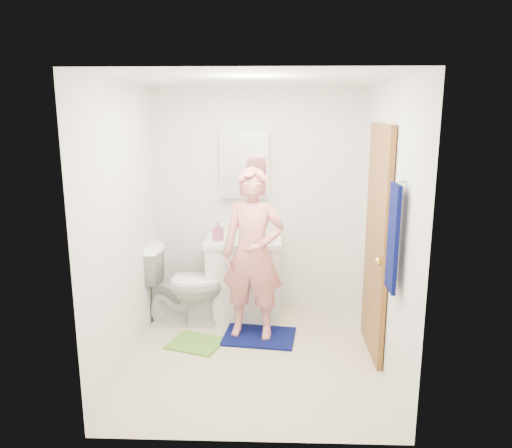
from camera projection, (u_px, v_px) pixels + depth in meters
The scene contains 22 objects.
floor at pixel (255, 356), 4.50m from camera, with size 2.20×2.40×0.02m, color beige.
ceiling at pixel (255, 78), 3.96m from camera, with size 2.20×2.40×0.02m, color white.
wall_back at pixel (259, 200), 5.41m from camera, with size 2.20×0.02×2.40m, color silver.
wall_front at pixel (247, 271), 3.05m from camera, with size 2.20×0.02×2.40m, color silver.
wall_left at pixel (125, 225), 4.27m from camera, with size 0.02×2.40×2.40m, color silver.
wall_right at pixel (386, 227), 4.19m from camera, with size 0.02×2.40×2.40m, color silver.
vanity_cabinet at pixel (244, 279), 5.30m from camera, with size 0.75×0.55×0.80m, color white.
countertop at pixel (244, 241), 5.21m from camera, with size 0.79×0.59×0.05m, color white.
sink_basin at pixel (244, 239), 5.20m from camera, with size 0.40×0.40×0.03m, color white.
faucet at pixel (245, 229), 5.36m from camera, with size 0.03×0.03×0.12m, color silver.
medicine_cabinet at pixel (245, 164), 5.25m from camera, with size 0.50×0.12×0.70m, color white.
mirror_panel at pixel (244, 165), 5.19m from camera, with size 0.46×0.01×0.66m, color white.
door at pixel (376, 242), 4.38m from camera, with size 0.05×0.80×2.05m, color #945C28.
door_knob at pixel (379, 261), 4.08m from camera, with size 0.07×0.07×0.07m, color gold.
towel at pixel (393, 238), 3.63m from camera, with size 0.03×0.24×0.80m, color #080E4B.
towel_hook at pixel (402, 181), 3.53m from camera, with size 0.02×0.02×0.06m, color silver.
toilet at pixel (183, 284), 5.11m from camera, with size 0.46×0.81×0.83m, color white.
bath_mat at pixel (259, 336), 4.84m from camera, with size 0.68×0.49×0.02m, color #080E4B.
green_rug at pixel (196, 343), 4.71m from camera, with size 0.47×0.40×0.02m, color #65A236.
soap_dispenser at pixel (218, 231), 5.11m from camera, with size 0.09×0.09×0.20m, color #B25371.
toothbrush_cup at pixel (254, 233), 5.25m from camera, with size 0.11×0.11×0.09m, color #854393.
man at pixel (253, 254), 4.69m from camera, with size 0.60×0.39×1.63m, color #E1817E.
Camera 1 is at (0.16, -4.11, 2.17)m, focal length 35.00 mm.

